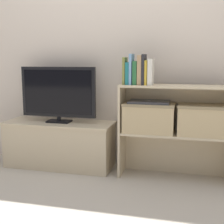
% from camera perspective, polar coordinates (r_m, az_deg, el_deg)
% --- Properties ---
extents(ground_plane, '(16.00, 16.00, 0.00)m').
position_cam_1_polar(ground_plane, '(2.83, -0.69, -11.88)').
color(ground_plane, '#BCB2A3').
extents(wall_back, '(10.00, 0.05, 2.40)m').
position_cam_1_polar(wall_back, '(3.03, 1.25, 12.72)').
color(wall_back, beige).
rests_on(wall_back, ground_plane).
extents(tv_stand, '(1.05, 0.39, 0.44)m').
position_cam_1_polar(tv_stand, '(3.09, -9.53, -5.80)').
color(tv_stand, '#CCB793').
rests_on(tv_stand, ground_plane).
extents(tv, '(0.73, 0.14, 0.53)m').
position_cam_1_polar(tv, '(3.00, -9.81, 3.43)').
color(tv, black).
rests_on(tv, tv_stand).
extents(bookshelf_lower_tier, '(0.97, 0.28, 0.41)m').
position_cam_1_polar(bookshelf_lower_tier, '(2.85, 11.50, -6.37)').
color(bookshelf_lower_tier, '#CCB793').
rests_on(bookshelf_lower_tier, ground_plane).
extents(bookshelf_upper_tier, '(0.97, 0.28, 0.42)m').
position_cam_1_polar(bookshelf_upper_tier, '(2.77, 11.79, 1.85)').
color(bookshelf_upper_tier, '#CCB793').
rests_on(bookshelf_upper_tier, bookshelf_lower_tier).
extents(book_olive, '(0.02, 0.13, 0.23)m').
position_cam_1_polar(book_olive, '(2.71, 2.37, 7.52)').
color(book_olive, olive).
rests_on(book_olive, bookshelf_upper_tier).
extents(book_teal, '(0.03, 0.13, 0.19)m').
position_cam_1_polar(book_teal, '(2.70, 2.99, 7.07)').
color(book_teal, '#1E7075').
rests_on(book_teal, bookshelf_upper_tier).
extents(book_skyblue, '(0.02, 0.15, 0.26)m').
position_cam_1_polar(book_skyblue, '(2.69, 3.59, 7.80)').
color(book_skyblue, '#709ECC').
rests_on(book_skyblue, bookshelf_upper_tier).
extents(book_forest, '(0.04, 0.13, 0.20)m').
position_cam_1_polar(book_forest, '(2.69, 4.35, 7.15)').
color(book_forest, '#286638').
rests_on(book_forest, bookshelf_upper_tier).
extents(book_tan, '(0.04, 0.14, 0.25)m').
position_cam_1_polar(book_tan, '(2.68, 5.20, 7.65)').
color(book_tan, tan).
rests_on(book_tan, bookshelf_upper_tier).
extents(book_charcoal, '(0.02, 0.16, 0.26)m').
position_cam_1_polar(book_charcoal, '(2.68, 5.88, 7.72)').
color(book_charcoal, '#232328').
rests_on(book_charcoal, bookshelf_upper_tier).
extents(book_mustard, '(0.02, 0.16, 0.21)m').
position_cam_1_polar(book_mustard, '(2.68, 6.36, 7.17)').
color(book_mustard, gold).
rests_on(book_mustard, bookshelf_upper_tier).
extents(book_ivory, '(0.04, 0.15, 0.22)m').
position_cam_1_polar(book_ivory, '(2.67, 7.10, 7.28)').
color(book_ivory, silver).
rests_on(book_ivory, bookshelf_upper_tier).
extents(storage_basket_left, '(0.44, 0.24, 0.26)m').
position_cam_1_polar(storage_basket_left, '(2.73, 6.76, -0.80)').
color(storage_basket_left, tan).
rests_on(storage_basket_left, bookshelf_lower_tier).
extents(storage_basket_right, '(0.44, 0.24, 0.26)m').
position_cam_1_polar(storage_basket_right, '(2.72, 16.54, -1.21)').
color(storage_basket_right, tan).
rests_on(storage_basket_right, bookshelf_lower_tier).
extents(laptop, '(0.35, 0.22, 0.02)m').
position_cam_1_polar(laptop, '(2.71, 6.81, 1.85)').
color(laptop, '#2D2D33').
rests_on(laptop, storage_basket_left).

